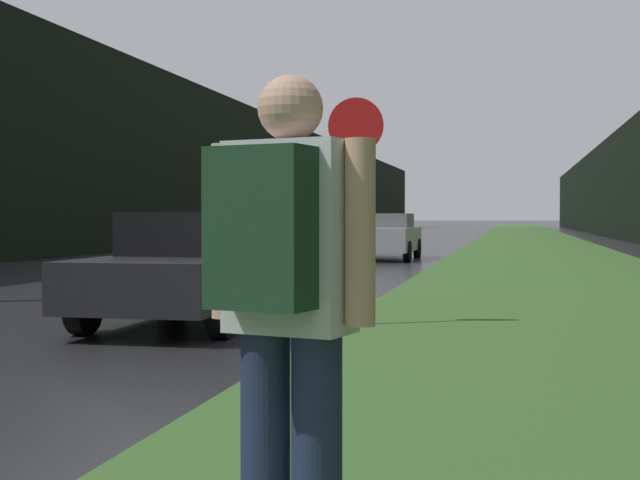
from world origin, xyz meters
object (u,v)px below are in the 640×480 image
object	(u,v)px
car_passing_near	(195,267)
car_oncoming	(372,228)
hitchhiker_with_backpack	(286,299)
stop_sign	(356,186)
car_passing_far	(385,236)

from	to	relation	value
car_passing_near	car_oncoming	world-z (taller)	car_oncoming
hitchhiker_with_backpack	car_passing_near	world-z (taller)	hitchhiker_with_backpack
stop_sign	car_passing_near	world-z (taller)	stop_sign
hitchhiker_with_backpack	car_oncoming	bearing A→B (deg)	112.21
car_passing_near	car_passing_far	size ratio (longest dim) A/B	0.97
stop_sign	car_passing_far	distance (m)	16.97
car_passing_far	car_oncoming	world-z (taller)	car_oncoming
car_passing_near	car_passing_far	bearing A→B (deg)	-90.00
hitchhiker_with_backpack	car_passing_far	bearing A→B (deg)	111.01
car_passing_near	hitchhiker_with_backpack	bearing A→B (deg)	112.41
hitchhiker_with_backpack	car_passing_far	size ratio (longest dim) A/B	0.41
car_oncoming	stop_sign	bearing A→B (deg)	-81.41
hitchhiker_with_backpack	car_passing_near	xyz separation A→B (m)	(-3.14, 7.62, -0.35)
stop_sign	hitchhiker_with_backpack	size ratio (longest dim) A/B	1.52
stop_sign	car_oncoming	distance (m)	37.69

